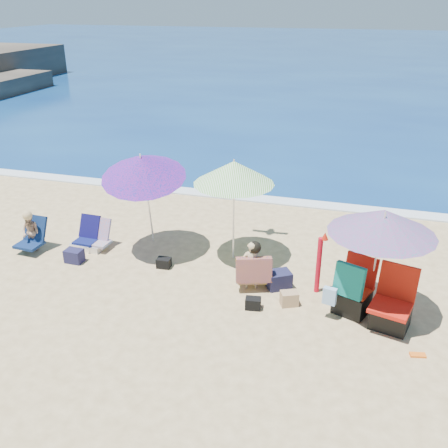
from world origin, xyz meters
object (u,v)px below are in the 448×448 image
(umbrella_turquoise, at_px, (383,222))
(umbrella_blue, at_px, (143,166))
(umbrella_striped, at_px, (234,173))
(chair_navy, at_px, (86,240))
(furled_umbrella, at_px, (320,260))
(camp_chair_right, at_px, (352,294))
(person_center, at_px, (252,267))
(camp_chair_left, at_px, (391,310))
(chair_rainbow, at_px, (96,241))
(person_left, at_px, (31,232))

(umbrella_turquoise, distance_m, umbrella_blue, 4.67)
(umbrella_striped, height_order, chair_navy, umbrella_striped)
(furled_umbrella, relative_size, chair_navy, 1.83)
(furled_umbrella, relative_size, camp_chair_right, 1.17)
(umbrella_blue, height_order, camp_chair_right, umbrella_blue)
(furled_umbrella, bearing_deg, person_center, -169.05)
(umbrella_blue, relative_size, person_center, 2.44)
(camp_chair_left, bearing_deg, chair_navy, 169.25)
(umbrella_striped, bearing_deg, furled_umbrella, -24.87)
(chair_rainbow, height_order, person_left, person_left)
(umbrella_blue, distance_m, camp_chair_left, 5.27)
(chair_navy, relative_size, camp_chair_right, 0.64)
(camp_chair_right, bearing_deg, person_center, 170.70)
(camp_chair_right, bearing_deg, umbrella_turquoise, 6.48)
(furled_umbrella, xyz_separation_m, person_left, (-6.00, -0.00, -0.24))
(umbrella_turquoise, bearing_deg, furled_umbrella, 153.01)
(chair_navy, distance_m, camp_chair_left, 6.35)
(person_center, relative_size, person_left, 1.03)
(camp_chair_right, xyz_separation_m, person_center, (-1.78, 0.29, 0.09))
(umbrella_striped, distance_m, person_left, 4.50)
(umbrella_striped, height_order, furled_umbrella, umbrella_striped)
(chair_navy, height_order, camp_chair_left, camp_chair_left)
(chair_navy, xyz_separation_m, camp_chair_left, (6.24, -1.18, 0.14))
(umbrella_turquoise, height_order, person_center, umbrella_turquoise)
(umbrella_blue, bearing_deg, camp_chair_left, -15.20)
(umbrella_striped, height_order, camp_chair_right, umbrella_striped)
(person_center, bearing_deg, chair_navy, 170.12)
(furled_umbrella, height_order, chair_rainbow, furled_umbrella)
(furled_umbrella, bearing_deg, umbrella_turquoise, -26.99)
(umbrella_turquoise, bearing_deg, person_left, 176.05)
(chair_rainbow, xyz_separation_m, camp_chair_right, (5.35, -0.96, 0.20))
(camp_chair_left, bearing_deg, furled_umbrella, 149.20)
(person_center, bearing_deg, umbrella_turquoise, -6.83)
(chair_navy, distance_m, person_center, 3.88)
(umbrella_blue, bearing_deg, chair_navy, -174.48)
(umbrella_blue, bearing_deg, furled_umbrella, -9.00)
(umbrella_striped, relative_size, furled_umbrella, 1.76)
(umbrella_turquoise, distance_m, furled_umbrella, 1.50)
(chair_navy, bearing_deg, person_left, -156.62)
(chair_navy, distance_m, chair_rainbow, 0.24)
(umbrella_striped, bearing_deg, person_left, -168.58)
(umbrella_turquoise, bearing_deg, camp_chair_left, -40.75)
(chair_rainbow, bearing_deg, camp_chair_right, -10.22)
(furled_umbrella, height_order, camp_chair_right, furled_umbrella)
(umbrella_blue, bearing_deg, chair_rainbow, -173.76)
(chair_navy, distance_m, person_left, 1.13)
(furled_umbrella, relative_size, person_left, 1.30)
(umbrella_striped, height_order, person_left, umbrella_striped)
(umbrella_turquoise, xyz_separation_m, furled_umbrella, (-0.95, 0.48, -1.06))
(umbrella_blue, relative_size, furled_umbrella, 1.93)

